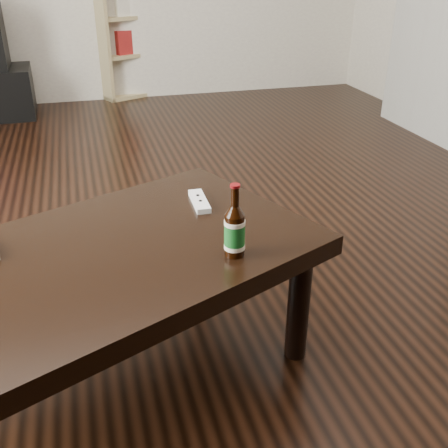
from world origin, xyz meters
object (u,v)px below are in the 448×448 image
object	(u,v)px
bookshelf	(130,13)
remote	(199,201)
coffee_table	(101,273)
beer_bottle	(235,231)

from	to	relation	value
bookshelf	remote	bearing A→B (deg)	-117.91
coffee_table	beer_bottle	bearing A→B (deg)	-15.60
coffee_table	beer_bottle	distance (m)	0.40
bookshelf	coffee_table	size ratio (longest dim) A/B	0.99
coffee_table	beer_bottle	xyz separation A→B (m)	(0.36, -0.10, 0.14)
bookshelf	beer_bottle	distance (m)	3.99
beer_bottle	remote	bearing A→B (deg)	92.99
remote	coffee_table	bearing A→B (deg)	-142.46
bookshelf	beer_bottle	world-z (taller)	bookshelf
remote	bookshelf	bearing A→B (deg)	88.65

